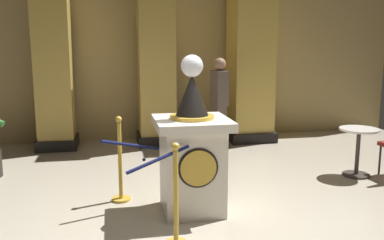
{
  "coord_description": "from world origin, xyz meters",
  "views": [
    {
      "loc": [
        -0.89,
        -4.23,
        1.95
      ],
      "look_at": [
        0.02,
        0.4,
        1.09
      ],
      "focal_mm": 39.4,
      "sensor_mm": 36.0,
      "label": 1
    }
  ],
  "objects_px": {
    "pedestal_clock": "(192,153)",
    "bystander_guest": "(219,102)",
    "stanchion_near": "(120,171)",
    "stanchion_far": "(176,210)",
    "cafe_table": "(358,146)"
  },
  "relations": [
    {
      "from": "stanchion_near",
      "to": "stanchion_far",
      "type": "distance_m",
      "value": 1.42
    },
    {
      "from": "stanchion_far",
      "to": "bystander_guest",
      "type": "height_order",
      "value": "bystander_guest"
    },
    {
      "from": "stanchion_near",
      "to": "cafe_table",
      "type": "height_order",
      "value": "stanchion_near"
    },
    {
      "from": "cafe_table",
      "to": "bystander_guest",
      "type": "bearing_deg",
      "value": 131.05
    },
    {
      "from": "cafe_table",
      "to": "stanchion_far",
      "type": "bearing_deg",
      "value": -150.87
    },
    {
      "from": "pedestal_clock",
      "to": "cafe_table",
      "type": "height_order",
      "value": "pedestal_clock"
    },
    {
      "from": "pedestal_clock",
      "to": "cafe_table",
      "type": "bearing_deg",
      "value": 17.36
    },
    {
      "from": "stanchion_near",
      "to": "bystander_guest",
      "type": "xyz_separation_m",
      "value": [
        1.85,
        2.21,
        0.52
      ]
    },
    {
      "from": "stanchion_far",
      "to": "bystander_guest",
      "type": "relative_size",
      "value": 0.61
    },
    {
      "from": "stanchion_far",
      "to": "cafe_table",
      "type": "height_order",
      "value": "stanchion_far"
    },
    {
      "from": "bystander_guest",
      "to": "cafe_table",
      "type": "relative_size",
      "value": 2.35
    },
    {
      "from": "pedestal_clock",
      "to": "bystander_guest",
      "type": "relative_size",
      "value": 1.08
    },
    {
      "from": "stanchion_near",
      "to": "cafe_table",
      "type": "bearing_deg",
      "value": 5.51
    },
    {
      "from": "stanchion_far",
      "to": "cafe_table",
      "type": "relative_size",
      "value": 1.44
    },
    {
      "from": "stanchion_near",
      "to": "stanchion_far",
      "type": "xyz_separation_m",
      "value": [
        0.49,
        -1.33,
        -0.02
      ]
    }
  ]
}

